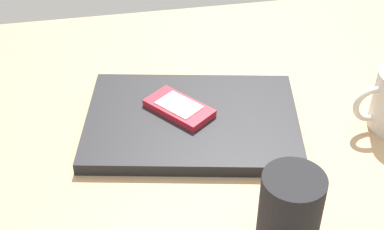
% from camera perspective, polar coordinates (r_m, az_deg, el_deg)
% --- Properties ---
extents(desk_surface, '(1.20, 0.80, 0.03)m').
position_cam_1_polar(desk_surface, '(0.82, 1.29, -2.49)').
color(desk_surface, tan).
rests_on(desk_surface, ground).
extents(laptop_closed, '(0.35, 0.28, 0.02)m').
position_cam_1_polar(laptop_closed, '(0.81, 0.00, -0.60)').
color(laptop_closed, black).
rests_on(laptop_closed, desk_surface).
extents(cell_phone_on_laptop, '(0.10, 0.11, 0.01)m').
position_cam_1_polar(cell_phone_on_laptop, '(0.81, -1.35, 0.75)').
color(cell_phone_on_laptop, red).
rests_on(cell_phone_on_laptop, laptop_closed).
extents(pen_cup, '(0.07, 0.07, 0.10)m').
position_cam_1_polar(pen_cup, '(0.64, 10.18, -9.65)').
color(pen_cup, black).
rests_on(pen_cup, desk_surface).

